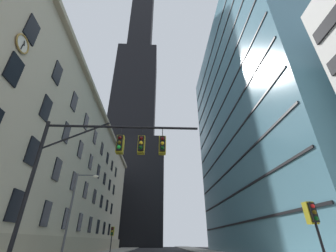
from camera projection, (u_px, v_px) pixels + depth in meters
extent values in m
cube|color=#BCAF93|center=(50.00, 172.00, 34.08)|extent=(13.52, 62.81, 22.82)
cube|color=tan|center=(104.00, 116.00, 39.46)|extent=(0.70, 62.81, 0.60)
cube|color=tan|center=(82.00, 247.00, 29.47)|extent=(0.50, 62.81, 2.20)
cube|color=black|center=(15.00, 206.00, 15.55)|extent=(0.14, 1.40, 2.20)
cube|color=black|center=(46.00, 214.00, 19.94)|extent=(0.14, 1.40, 2.20)
cube|color=black|center=(66.00, 219.00, 24.34)|extent=(0.14, 1.40, 2.20)
cube|color=black|center=(80.00, 222.00, 28.73)|extent=(0.14, 1.40, 2.20)
cube|color=black|center=(90.00, 225.00, 33.13)|extent=(0.14, 1.40, 2.20)
cube|color=black|center=(98.00, 227.00, 37.53)|extent=(0.14, 1.40, 2.20)
cube|color=black|center=(104.00, 228.00, 41.92)|extent=(0.14, 1.40, 2.20)
cube|color=black|center=(109.00, 229.00, 46.32)|extent=(0.14, 1.40, 2.20)
cube|color=black|center=(32.00, 151.00, 17.54)|extent=(0.14, 1.40, 2.20)
cube|color=black|center=(57.00, 169.00, 21.94)|extent=(0.14, 1.40, 2.20)
cube|color=black|center=(74.00, 181.00, 26.33)|extent=(0.14, 1.40, 2.20)
cube|color=black|center=(86.00, 190.00, 30.73)|extent=(0.14, 1.40, 2.20)
cube|color=black|center=(94.00, 197.00, 35.12)|extent=(0.14, 1.40, 2.20)
cube|color=black|center=(101.00, 202.00, 39.52)|extent=(0.14, 1.40, 2.20)
cube|color=black|center=(107.00, 206.00, 43.92)|extent=(0.14, 1.40, 2.20)
cube|color=black|center=(111.00, 209.00, 48.31)|extent=(0.14, 1.40, 2.20)
cube|color=black|center=(14.00, 70.00, 15.14)|extent=(0.14, 1.40, 2.20)
cube|color=black|center=(46.00, 108.00, 19.53)|extent=(0.14, 1.40, 2.20)
cube|color=black|center=(66.00, 133.00, 23.93)|extent=(0.14, 1.40, 2.20)
cube|color=black|center=(80.00, 150.00, 28.32)|extent=(0.14, 1.40, 2.20)
cube|color=black|center=(91.00, 162.00, 32.72)|extent=(0.14, 1.40, 2.20)
cube|color=black|center=(98.00, 171.00, 37.12)|extent=(0.14, 1.40, 2.20)
cube|color=black|center=(105.00, 179.00, 41.51)|extent=(0.14, 1.40, 2.20)
cube|color=black|center=(110.00, 185.00, 45.91)|extent=(0.14, 1.40, 2.20)
cube|color=black|center=(114.00, 190.00, 50.30)|extent=(0.14, 1.40, 2.20)
cube|color=black|center=(32.00, 30.00, 17.13)|extent=(0.14, 1.40, 2.20)
cube|color=black|center=(57.00, 73.00, 21.53)|extent=(0.14, 1.40, 2.20)
cube|color=black|center=(74.00, 102.00, 25.92)|extent=(0.14, 1.40, 2.20)
cube|color=black|center=(86.00, 122.00, 30.32)|extent=(0.14, 1.40, 2.20)
cube|color=black|center=(95.00, 137.00, 34.71)|extent=(0.14, 1.40, 2.20)
cube|color=black|center=(102.00, 149.00, 39.11)|extent=(0.14, 1.40, 2.20)
cube|color=black|center=(107.00, 158.00, 43.51)|extent=(0.14, 1.40, 2.20)
cube|color=black|center=(112.00, 166.00, 47.90)|extent=(0.14, 1.40, 2.20)
cube|color=black|center=(116.00, 172.00, 52.30)|extent=(0.14, 1.40, 2.20)
torus|color=olive|center=(23.00, 44.00, 15.92)|extent=(0.14, 1.49, 1.49)
cylinder|color=silver|center=(22.00, 44.00, 15.92)|extent=(0.05, 1.28, 1.28)
cube|color=black|center=(24.00, 43.00, 16.05)|extent=(0.03, 0.23, 0.38)
cube|color=black|center=(22.00, 47.00, 15.80)|extent=(0.03, 0.09, 0.57)
cube|color=black|center=(127.00, 193.00, 86.06)|extent=(28.59, 28.59, 37.82)
cube|color=black|center=(135.00, 98.00, 108.09)|extent=(20.01, 20.01, 55.01)
cube|color=black|center=(142.00, 19.00, 137.47)|extent=(12.86, 12.86, 68.77)
cube|color=teal|center=(265.00, 117.00, 40.93)|extent=(17.00, 40.89, 45.41)
cube|color=black|center=(235.00, 224.00, 31.70)|extent=(0.12, 39.89, 0.24)
cube|color=black|center=(232.00, 196.00, 33.60)|extent=(0.12, 39.89, 0.24)
cube|color=black|center=(228.00, 171.00, 35.50)|extent=(0.12, 39.89, 0.24)
cube|color=black|center=(225.00, 148.00, 37.40)|extent=(0.12, 39.89, 0.24)
cube|color=black|center=(222.00, 128.00, 39.29)|extent=(0.12, 39.89, 0.24)
cube|color=black|center=(220.00, 110.00, 41.19)|extent=(0.12, 39.89, 0.24)
cube|color=black|center=(218.00, 93.00, 43.09)|extent=(0.12, 39.89, 0.24)
cube|color=black|center=(215.00, 78.00, 44.99)|extent=(0.12, 39.89, 0.24)
cube|color=black|center=(214.00, 63.00, 46.89)|extent=(0.12, 39.89, 0.24)
cube|color=black|center=(212.00, 50.00, 48.79)|extent=(0.12, 39.89, 0.24)
cylinder|color=black|center=(28.00, 189.00, 10.67)|extent=(0.20, 0.20, 7.71)
cylinder|color=black|center=(124.00, 127.00, 12.56)|extent=(8.71, 0.14, 0.14)
cylinder|color=black|center=(76.00, 135.00, 12.17)|extent=(3.57, 0.10, 1.80)
cylinder|color=black|center=(121.00, 132.00, 12.41)|extent=(0.04, 0.04, 0.60)
cube|color=black|center=(120.00, 144.00, 12.06)|extent=(0.30, 0.30, 0.90)
cube|color=olive|center=(120.00, 145.00, 12.21)|extent=(0.40, 0.40, 1.04)
sphere|color=#450808|center=(120.00, 138.00, 12.05)|extent=(0.20, 0.20, 0.20)
sphere|color=#4B3A08|center=(119.00, 142.00, 11.92)|extent=(0.20, 0.20, 0.20)
sphere|color=green|center=(119.00, 147.00, 11.78)|extent=(0.20, 0.20, 0.20)
cylinder|color=black|center=(142.00, 132.00, 12.46)|extent=(0.04, 0.04, 0.60)
cube|color=black|center=(141.00, 144.00, 12.11)|extent=(0.30, 0.30, 0.90)
cube|color=olive|center=(141.00, 145.00, 12.26)|extent=(0.40, 0.40, 1.04)
sphere|color=#450808|center=(141.00, 138.00, 12.10)|extent=(0.20, 0.20, 0.20)
sphere|color=yellow|center=(141.00, 143.00, 11.97)|extent=(0.20, 0.20, 0.20)
sphere|color=#083D10|center=(141.00, 147.00, 11.83)|extent=(0.20, 0.20, 0.20)
cylinder|color=black|center=(163.00, 132.00, 12.51)|extent=(0.04, 0.04, 0.60)
cube|color=black|center=(162.00, 144.00, 12.16)|extent=(0.30, 0.30, 0.90)
cube|color=olive|center=(162.00, 145.00, 12.30)|extent=(0.40, 0.40, 1.04)
sphere|color=#450808|center=(162.00, 139.00, 12.15)|extent=(0.20, 0.20, 0.20)
sphere|color=yellow|center=(162.00, 143.00, 12.01)|extent=(0.20, 0.20, 0.20)
sphere|color=#083D10|center=(162.00, 148.00, 11.88)|extent=(0.20, 0.20, 0.20)
cylinder|color=black|center=(320.00, 239.00, 10.06)|extent=(0.12, 0.12, 3.32)
cube|color=black|center=(312.00, 212.00, 10.61)|extent=(0.30, 0.30, 0.90)
cube|color=olive|center=(310.00, 213.00, 10.76)|extent=(0.40, 0.40, 1.04)
sphere|color=red|center=(313.00, 206.00, 10.60)|extent=(0.20, 0.20, 0.20)
sphere|color=#4B3A08|center=(314.00, 212.00, 10.47)|extent=(0.20, 0.20, 0.20)
sphere|color=#083D10|center=(316.00, 218.00, 10.34)|extent=(0.20, 0.20, 0.20)
cylinder|color=black|center=(111.00, 241.00, 26.86)|extent=(0.12, 0.12, 3.23)
cube|color=black|center=(112.00, 231.00, 27.39)|extent=(0.30, 0.30, 0.90)
cube|color=olive|center=(113.00, 231.00, 27.53)|extent=(0.40, 0.40, 1.04)
sphere|color=#450808|center=(112.00, 229.00, 27.38)|extent=(0.20, 0.20, 0.20)
sphere|color=yellow|center=(112.00, 231.00, 27.24)|extent=(0.20, 0.20, 0.20)
sphere|color=#083D10|center=(112.00, 234.00, 27.11)|extent=(0.20, 0.20, 0.20)
cylinder|color=#47474C|center=(69.00, 215.00, 18.54)|extent=(0.18, 0.18, 7.21)
cylinder|color=#47474C|center=(87.00, 175.00, 20.22)|extent=(1.73, 0.10, 0.10)
ellipsoid|color=#EFE5C6|center=(96.00, 176.00, 20.21)|extent=(0.56, 0.32, 0.24)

